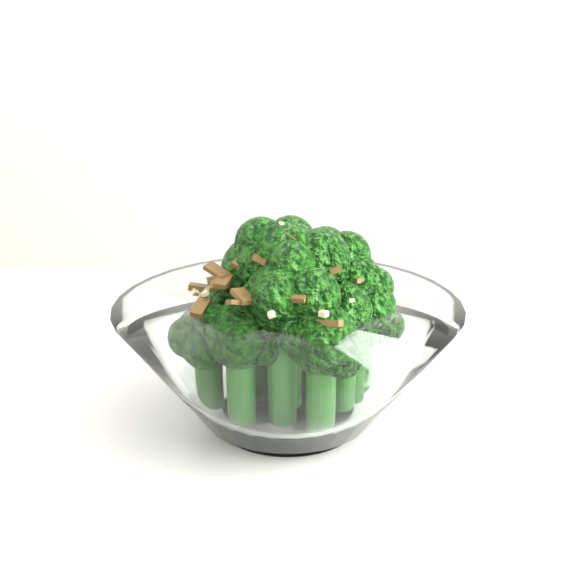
# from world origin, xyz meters

# --- Properties ---
(broccoli_dish) EXTENTS (0.20, 0.20, 0.13)m
(broccoli_dish) POSITION_xyz_m (0.31, 0.22, 0.80)
(broccoli_dish) COLOR white
(broccoli_dish) RESTS_ON table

